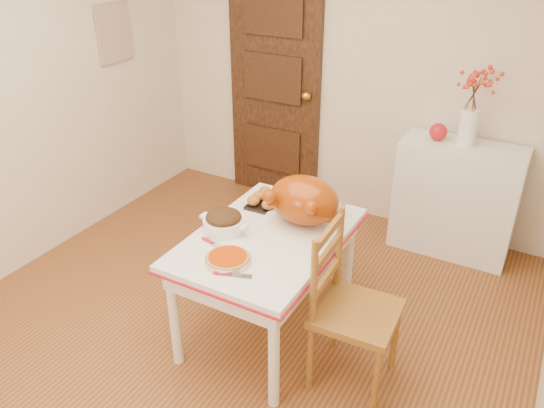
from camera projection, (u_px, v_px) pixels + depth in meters
The scene contains 17 objects.
floor at pixel (219, 344), 3.31m from camera, with size 3.50×4.00×0.00m, color #563716.
wall_back at pixel (354, 69), 4.26m from camera, with size 3.50×0.00×2.50m, color beige.
door_back at pixel (275, 85), 4.64m from camera, with size 0.85×0.06×2.06m, color black.
photo_board at pixel (114, 33), 4.26m from camera, with size 0.03×0.35×0.45m, color beige.
sideboard at pixel (455, 199), 4.06m from camera, with size 0.87×0.39×0.87m, color white.
kitchen_table at pixel (268, 284), 3.27m from camera, with size 0.80×1.17×0.70m, color white, non-canonical shape.
chair_oak at pixel (357, 310), 2.85m from camera, with size 0.43×0.43×0.97m, color #996725, non-canonical shape.
berry_vase at pixel (471, 108), 3.72m from camera, with size 0.29×0.29×0.55m, color white, non-canonical shape.
apple at pixel (438, 132), 3.91m from camera, with size 0.13×0.13×0.13m, color #B1151E.
turkey_platter at pixel (304, 203), 3.13m from camera, with size 0.49×0.39×0.31m, color #883505, non-canonical shape.
pumpkin_pie at pixel (228, 258), 2.85m from camera, with size 0.24×0.24×0.05m, color #AC2F00.
stuffing_dish at pixel (224, 222), 3.12m from camera, with size 0.31×0.24×0.12m, color #392311, non-canonical shape.
rolls_tray at pixel (274, 201), 3.38m from camera, with size 0.31×0.24×0.08m, color #B16320, non-canonical shape.
pie_server at pixel (233, 275), 2.75m from camera, with size 0.20×0.06×0.01m, color silver, non-canonical shape.
carving_knife at pixel (217, 245), 3.00m from camera, with size 0.24×0.06×0.01m, color silver, non-canonical shape.
drinking_glass at pixel (305, 195), 3.43m from camera, with size 0.07×0.07×0.11m, color white.
shaker_pair at pixel (339, 208), 3.30m from camera, with size 0.08×0.03×0.08m, color white, non-canonical shape.
Camera 1 is at (1.51, -2.03, 2.32)m, focal length 35.64 mm.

